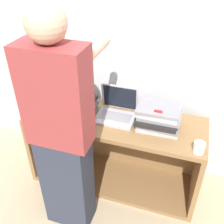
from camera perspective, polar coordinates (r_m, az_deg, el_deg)
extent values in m
plane|color=tan|center=(2.40, -1.40, -18.50)|extent=(12.00, 12.00, 0.00)
cube|color=silver|center=(2.17, 3.72, 15.03)|extent=(8.00, 0.05, 2.40)
cube|color=olive|center=(2.10, 0.65, -1.99)|extent=(1.44, 0.51, 0.04)
cube|color=olive|center=(2.54, 0.55, -13.88)|extent=(1.44, 0.51, 0.04)
cube|color=olive|center=(2.56, -14.63, -4.93)|extent=(0.04, 0.51, 0.61)
cube|color=olive|center=(2.26, 18.18, -11.81)|extent=(0.04, 0.51, 0.61)
cube|color=olive|center=(2.48, 2.26, -4.94)|extent=(1.37, 0.04, 0.61)
cube|color=#B7B7BC|center=(2.09, 0.65, -1.37)|extent=(0.31, 0.22, 0.02)
cube|color=gray|center=(2.09, 0.73, -0.98)|extent=(0.25, 0.12, 0.00)
cube|color=#B7B7BC|center=(2.13, 1.74, 3.22)|extent=(0.31, 0.04, 0.22)
cube|color=black|center=(2.12, 1.70, 3.18)|extent=(0.27, 0.03, 0.20)
cube|color=#B7B7BC|center=(2.19, -7.74, 0.31)|extent=(0.31, 0.23, 0.03)
cube|color=#232326|center=(2.18, -8.11, 0.78)|extent=(0.31, 0.23, 0.03)
cube|color=slate|center=(2.16, -7.76, 1.40)|extent=(0.32, 0.24, 0.03)
cube|color=#B7B7BC|center=(2.15, -8.19, 1.90)|extent=(0.31, 0.23, 0.03)
cube|color=#232326|center=(2.14, -8.06, 2.53)|extent=(0.32, 0.23, 0.03)
cube|color=#B7B7BC|center=(2.03, 10.01, -2.97)|extent=(0.32, 0.23, 0.03)
cube|color=gray|center=(2.02, 10.22, -2.36)|extent=(0.31, 0.23, 0.03)
cube|color=#232326|center=(2.00, 9.72, -1.81)|extent=(0.31, 0.23, 0.03)
cube|color=#232326|center=(1.98, 9.84, -1.30)|extent=(0.31, 0.23, 0.03)
cube|color=gray|center=(1.98, 10.38, -0.61)|extent=(0.31, 0.23, 0.03)
cube|color=#B7B7BC|center=(1.96, 9.95, 0.06)|extent=(0.32, 0.24, 0.03)
cube|color=gray|center=(1.95, 10.08, 0.75)|extent=(0.31, 0.23, 0.03)
cube|color=#2D3342|center=(2.02, -9.59, -14.77)|extent=(0.34, 0.20, 0.81)
cube|color=#993838|center=(1.55, -12.08, 3.08)|extent=(0.40, 0.20, 0.64)
sphere|color=#DBAD89|center=(1.39, -14.26, 18.37)|extent=(0.22, 0.22, 0.22)
cylinder|color=#DBAD89|center=(1.74, -13.60, 14.46)|extent=(0.07, 0.32, 0.07)
cylinder|color=#DBAD89|center=(1.60, -3.39, 13.67)|extent=(0.07, 0.32, 0.07)
cylinder|color=white|center=(1.87, 18.42, -7.37)|extent=(0.08, 0.08, 0.08)
cube|color=red|center=(1.89, 10.04, 0.14)|extent=(0.06, 0.02, 0.01)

